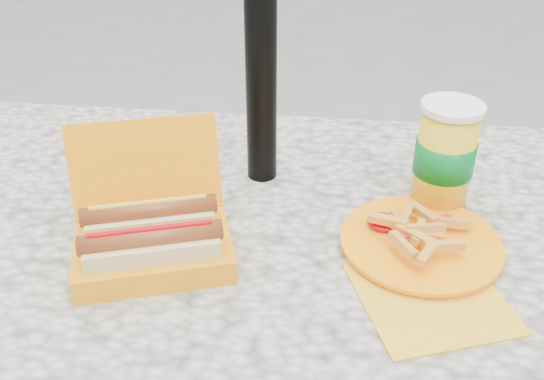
# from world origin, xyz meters

# --- Properties ---
(picnic_table) EXTENTS (1.20, 0.80, 0.75)m
(picnic_table) POSITION_xyz_m (0.00, 0.00, 0.64)
(picnic_table) COLOR beige
(picnic_table) RESTS_ON ground
(hotdog_box) EXTENTS (0.26, 0.24, 0.17)m
(hotdog_box) POSITION_xyz_m (-0.12, -0.09, 0.79)
(hotdog_box) COLOR orange
(hotdog_box) RESTS_ON picnic_table
(fries_plate) EXTENTS (0.23, 0.34, 0.04)m
(fries_plate) POSITION_xyz_m (0.25, -0.03, 0.76)
(fries_plate) COLOR gold
(fries_plate) RESTS_ON picnic_table
(soda_cup) EXTENTS (0.09, 0.09, 0.17)m
(soda_cup) POSITION_xyz_m (0.29, 0.10, 0.84)
(soda_cup) COLOR yellow
(soda_cup) RESTS_ON picnic_table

